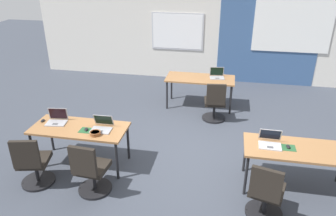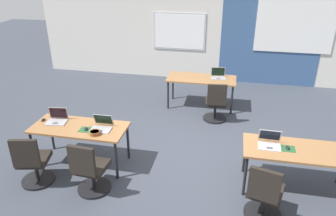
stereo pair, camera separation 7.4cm
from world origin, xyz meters
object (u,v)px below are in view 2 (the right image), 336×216
Objects in this scene: mouse_near_right_inner at (288,147)px; chair_far_right at (216,105)px; chair_near_left_inner at (90,172)px; chair_near_left_end at (33,164)px; laptop_near_left_end at (57,119)px; mouse_near_left_inner at (86,129)px; mouse_near_left_end at (43,120)px; desk_near_left at (80,130)px; laptop_far_right at (218,76)px; desk_near_right at (298,153)px; laptop_near_right_inner at (270,143)px; laptop_near_left_inner at (102,126)px; snack_bowl at (95,133)px; desk_far_center at (201,80)px; chair_near_right_inner at (264,196)px.

mouse_near_right_inner is 0.11× the size of chair_far_right.
chair_near_left_end is (-0.95, 0.00, 0.00)m from chair_near_left_inner.
mouse_near_right_inner is 0.29× the size of laptop_near_left_end.
chair_far_right is 2.53× the size of laptop_near_left_end.
mouse_near_left_inner is 0.89m from mouse_near_left_end.
desk_near_left is 4.36× the size of laptop_far_right.
chair_far_right is at bearing 119.51° from mouse_near_right_inner.
desk_near_right is 1.74× the size of chair_far_right.
laptop_far_right reaches higher than mouse_near_right_inner.
mouse_near_left_end is at bearing 173.82° from desk_near_left.
mouse_near_right_inner is (0.26, -0.04, -0.03)m from laptop_near_right_inner.
laptop_far_right is (-0.95, 2.86, 0.00)m from laptop_near_right_inner.
laptop_near_left_inner is at bearing -178.09° from laptop_near_right_inner.
chair_near_left_inner is 2.97m from mouse_near_right_inner.
snack_bowl is at bearing -176.49° from mouse_near_right_inner.
laptop_near_left_end is 0.86m from snack_bowl.
desk_far_center is at bearing 47.93° from mouse_near_left_end.
laptop_near_right_inner reaches higher than mouse_near_right_inner.
desk_far_center is at bearing 43.06° from laptop_near_left_end.
laptop_near_right_inner is at bearing 175.81° from desk_near_right.
chair_near_right_inner is (2.53, -0.04, 0.00)m from chair_near_left_inner.
chair_near_left_end is at bearing -134.82° from laptop_far_right.
desk_near_left is 4.40× the size of laptop_near_left_end.
chair_far_right is at bearing -57.83° from chair_near_right_inner.
desk_far_center is 1.74× the size of chair_near_left_inner.
desk_near_right is at bearing 1.38° from mouse_near_left_inner.
snack_bowl is (-1.76, -3.08, -0.02)m from laptop_far_right.
desk_far_center is 3.10m from laptop_near_left_inner.
chair_far_right is (-1.19, 2.10, -0.36)m from mouse_near_right_inner.
chair_near_left_inner is 8.79× the size of mouse_near_right_inner.
mouse_near_left_end is at bearing 174.84° from laptop_near_left_inner.
chair_near_left_end is (-2.63, -2.80, 0.00)m from chair_far_right.
desk_near_right is 2.51m from chair_far_right.
snack_bowl is (-2.71, -0.22, -0.01)m from laptop_near_right_inner.
desk_near_left is 1.74× the size of chair_near_right_inner.
desk_far_center is at bearing -67.22° from chair_far_right.
laptop_near_left_end is at bearing -129.05° from desk_far_center.
mouse_near_right_inner is 0.59× the size of snack_bowl.
mouse_near_left_inner is (-0.24, -0.09, -0.03)m from laptop_near_left_inner.
mouse_near_left_inner is 2.94m from chair_near_right_inner.
desk_near_left is 0.72m from mouse_near_left_end.
mouse_near_left_inner is 1.07× the size of mouse_near_right_inner.
laptop_near_left_end is (-0.61, 0.17, 0.03)m from mouse_near_left_inner.
chair_near_right_inner is at bearing -123.61° from desk_near_right.
mouse_near_right_inner is 1.02× the size of mouse_near_left_end.
mouse_near_left_inner is 0.12× the size of chair_near_left_end.
snack_bowl reaches higher than desk_near_right.
chair_near_left_inner is 2.53m from chair_near_right_inner.
laptop_near_left_end is at bearing 168.04° from desk_near_left.
desk_near_right is 4.36× the size of laptop_far_right.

